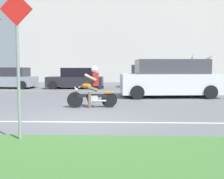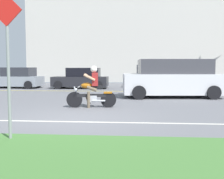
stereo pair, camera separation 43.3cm
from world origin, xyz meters
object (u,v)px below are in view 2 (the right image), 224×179
(parked_car_0, at_px, (17,78))
(street_sign, at_px, (8,53))
(parked_car_2, at_px, (157,77))
(motorcyclist, at_px, (92,90))
(parked_car_1, at_px, (81,79))
(suv_nearby, at_px, (173,79))

(parked_car_0, xyz_separation_m, street_sign, (5.97, -13.76, 1.04))
(parked_car_2, distance_m, street_sign, 15.63)
(motorcyclist, distance_m, street_sign, 4.88)
(parked_car_2, bearing_deg, parked_car_1, -166.62)
(suv_nearby, height_order, parked_car_2, suv_nearby)
(parked_car_1, height_order, street_sign, street_sign)
(parked_car_2, bearing_deg, street_sign, -105.21)
(street_sign, bearing_deg, motorcyclist, 79.12)
(suv_nearby, xyz_separation_m, parked_car_2, (-0.24, 6.66, -0.14))
(parked_car_0, xyz_separation_m, parked_car_2, (10.06, 1.30, 0.08))
(suv_nearby, height_order, parked_car_1, suv_nearby)
(motorcyclist, xyz_separation_m, parked_car_1, (-2.18, 9.11, 0.04))
(motorcyclist, xyz_separation_m, suv_nearby, (3.43, 3.72, 0.26))
(parked_car_0, height_order, parked_car_2, parked_car_2)
(suv_nearby, xyz_separation_m, parked_car_1, (-5.61, 5.39, -0.23))
(parked_car_2, relative_size, street_sign, 1.55)
(suv_nearby, relative_size, parked_car_1, 1.30)
(street_sign, bearing_deg, parked_car_2, 74.79)
(parked_car_0, relative_size, street_sign, 1.30)
(motorcyclist, height_order, parked_car_1, motorcyclist)
(parked_car_1, bearing_deg, street_sign, -84.69)
(parked_car_2, bearing_deg, motorcyclist, -107.10)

